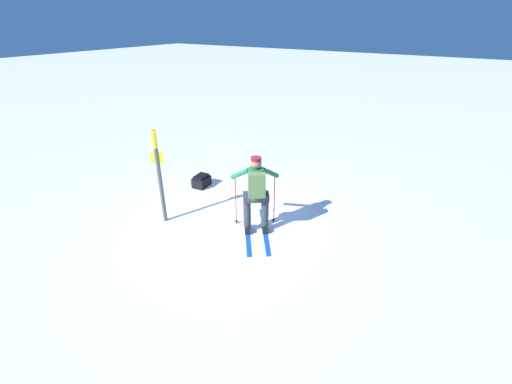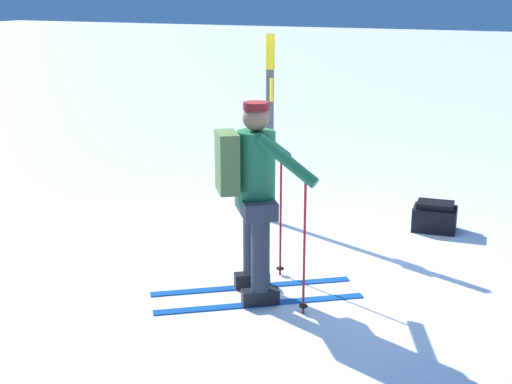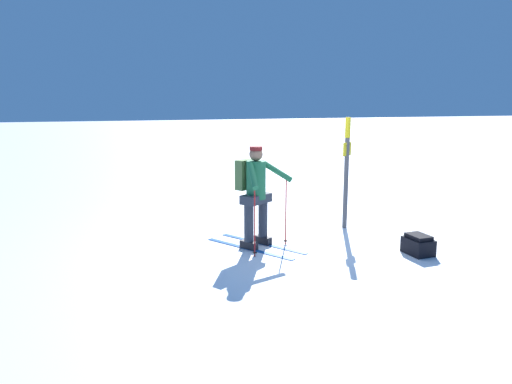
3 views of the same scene
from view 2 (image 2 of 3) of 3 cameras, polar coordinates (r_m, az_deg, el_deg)
ground_plane at (r=6.62m, az=3.20°, el=-5.97°), size 80.00×80.00×0.00m
skier at (r=5.69m, az=-0.21°, el=0.14°), size 1.66×1.38×1.62m
dropped_backpack at (r=7.76m, az=14.10°, el=-1.95°), size 0.48×0.38×0.31m
trail_marker at (r=7.59m, az=1.11°, el=6.28°), size 0.16×0.21×2.02m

